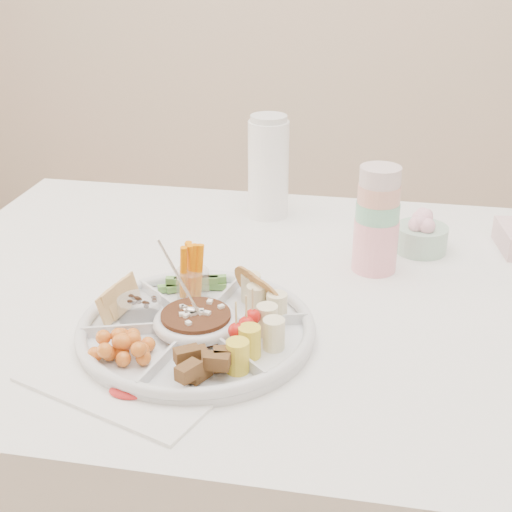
# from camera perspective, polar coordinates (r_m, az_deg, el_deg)

# --- Properties ---
(dining_table) EXTENTS (1.52, 1.02, 0.76)m
(dining_table) POSITION_cam_1_polar(r_m,az_deg,el_deg) (1.53, 3.54, -15.50)
(dining_table) COLOR white
(dining_table) RESTS_ON floor
(party_tray) EXTENTS (0.48, 0.48, 0.04)m
(party_tray) POSITION_cam_1_polar(r_m,az_deg,el_deg) (1.16, -4.80, -5.60)
(party_tray) COLOR silver
(party_tray) RESTS_ON dining_table
(bean_dip) EXTENTS (0.14, 0.14, 0.04)m
(bean_dip) POSITION_cam_1_polar(r_m,az_deg,el_deg) (1.16, -4.82, -5.28)
(bean_dip) COLOR #562311
(bean_dip) RESTS_ON party_tray
(tortillas) EXTENTS (0.12, 0.12, 0.06)m
(tortillas) POSITION_cam_1_polar(r_m,az_deg,el_deg) (1.22, 0.30, -2.85)
(tortillas) COLOR #AB7141
(tortillas) RESTS_ON party_tray
(carrot_cucumber) EXTENTS (0.14, 0.14, 0.10)m
(carrot_cucumber) POSITION_cam_1_polar(r_m,az_deg,el_deg) (1.26, -5.17, -0.97)
(carrot_cucumber) COLOR #FF8100
(carrot_cucumber) RESTS_ON party_tray
(pita_raisins) EXTENTS (0.13, 0.13, 0.06)m
(pita_raisins) POSITION_cam_1_polar(r_m,az_deg,el_deg) (1.21, -10.32, -3.44)
(pita_raisins) COLOR tan
(pita_raisins) RESTS_ON party_tray
(cherries) EXTENTS (0.13, 0.13, 0.04)m
(cherries) POSITION_cam_1_polar(r_m,az_deg,el_deg) (1.10, -10.54, -7.01)
(cherries) COLOR #CD6330
(cherries) RESTS_ON party_tray
(granola_chunks) EXTENTS (0.12, 0.12, 0.04)m
(granola_chunks) POSITION_cam_1_polar(r_m,az_deg,el_deg) (1.05, -4.46, -8.57)
(granola_chunks) COLOR #433112
(granola_chunks) RESTS_ON party_tray
(banana_tomato) EXTENTS (0.14, 0.14, 0.09)m
(banana_tomato) POSITION_cam_1_polar(r_m,az_deg,el_deg) (1.10, 1.20, -5.31)
(banana_tomato) COLOR #FBDE88
(banana_tomato) RESTS_ON party_tray
(cup_stack) EXTENTS (0.09, 0.09, 0.24)m
(cup_stack) POSITION_cam_1_polar(r_m,az_deg,el_deg) (1.37, 9.70, 3.44)
(cup_stack) COLOR beige
(cup_stack) RESTS_ON dining_table
(thermos) EXTENTS (0.11, 0.11, 0.24)m
(thermos) POSITION_cam_1_polar(r_m,az_deg,el_deg) (1.62, 1.00, 7.23)
(thermos) COLOR white
(thermos) RESTS_ON dining_table
(flower_bowl) EXTENTS (0.12, 0.12, 0.08)m
(flower_bowl) POSITION_cam_1_polar(r_m,az_deg,el_deg) (1.50, 13.11, 1.83)
(flower_bowl) COLOR #A8DFBE
(flower_bowl) RESTS_ON dining_table
(placemat) EXTENTS (0.31, 0.19, 0.01)m
(placemat) POSITION_cam_1_polar(r_m,az_deg,el_deg) (1.06, -11.71, -10.66)
(placemat) COLOR white
(placemat) RESTS_ON dining_table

